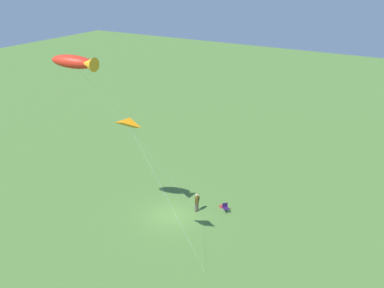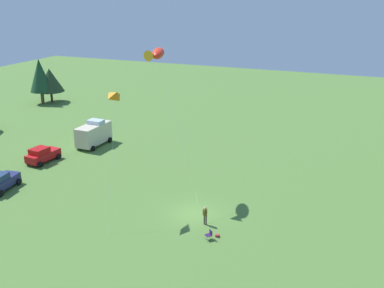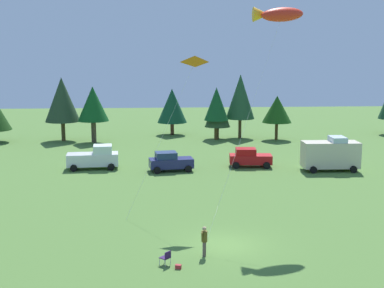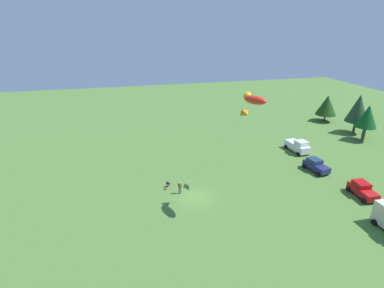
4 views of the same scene
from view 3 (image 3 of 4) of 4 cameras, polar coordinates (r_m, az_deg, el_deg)
ground_plane at (r=32.79m, az=3.75°, el=-10.66°), size 160.00×160.00×0.00m
person_kite_flyer at (r=30.68m, az=1.32°, el=-10.08°), size 0.44×0.56×1.74m
folding_chair at (r=29.63m, az=-2.77°, el=-11.93°), size 0.68×0.68×0.82m
backpack_on_grass at (r=29.34m, az=-1.48°, el=-12.95°), size 0.36×0.29×0.22m
truck_white_pickup at (r=53.76m, az=-10.37°, el=-1.45°), size 5.14×2.73×2.34m
car_navy_hatch at (r=51.90m, az=-2.36°, el=-1.87°), size 4.41×2.68×1.89m
car_red_sedan at (r=54.05m, az=6.15°, el=-1.45°), size 4.34×2.51×1.89m
van_camper_beige at (r=53.68m, az=14.57°, el=-1.03°), size 5.44×2.67×3.34m
treeline_distant at (r=70.92m, az=1.45°, el=4.28°), size 59.91×9.68×8.50m
kite_large_fish at (r=36.90m, az=9.08°, el=13.48°), size 7.66×8.22×14.46m
kite_delta_orange at (r=37.24m, az=0.30°, el=8.98°), size 5.66×2.04×11.39m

